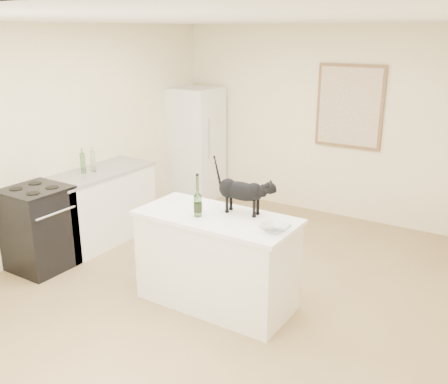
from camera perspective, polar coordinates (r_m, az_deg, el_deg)
floor at (r=5.15m, az=-0.52°, el=-11.20°), size 5.50×5.50×0.00m
ceiling at (r=4.50m, az=-0.62°, el=19.09°), size 5.50×5.50×0.00m
wall_back at (r=7.07m, az=11.75°, el=7.74°), size 4.50×0.00×4.50m
wall_left at (r=6.15m, az=-18.55°, el=5.67°), size 0.00×5.50×5.50m
island_base at (r=4.76m, az=-0.84°, el=-7.99°), size 1.44×0.67×0.86m
island_top at (r=4.58m, az=-0.86°, el=-2.92°), size 1.50×0.70×0.04m
left_cabinets at (r=6.35m, az=-13.97°, el=-1.73°), size 0.60×1.40×0.86m
left_countertop at (r=6.21m, az=-14.28°, el=2.18°), size 0.62×1.44×0.04m
stove at (r=5.80m, az=-20.36°, el=-4.02°), size 0.60×0.60×0.90m
fridge at (r=7.72m, az=-3.24°, el=5.52°), size 0.68×0.68×1.70m
artwork_frame at (r=6.91m, az=14.14°, el=9.44°), size 0.90×0.03×1.10m
artwork_canvas at (r=6.89m, az=14.09°, el=9.42°), size 0.82×0.00×1.02m
black_cat at (r=4.56m, az=2.01°, el=-0.18°), size 0.56×0.21×0.38m
wine_bottle at (r=4.50m, az=-3.03°, el=-0.67°), size 0.10×0.10×0.35m
glass_bowl at (r=4.22m, az=5.85°, el=-4.17°), size 0.29×0.29×0.06m
fridge_paper at (r=7.55m, az=-0.60°, el=8.44°), size 0.02×0.15×0.19m
counter_bottle_cluster at (r=6.14m, az=-15.27°, el=3.28°), size 0.09×0.19×0.24m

